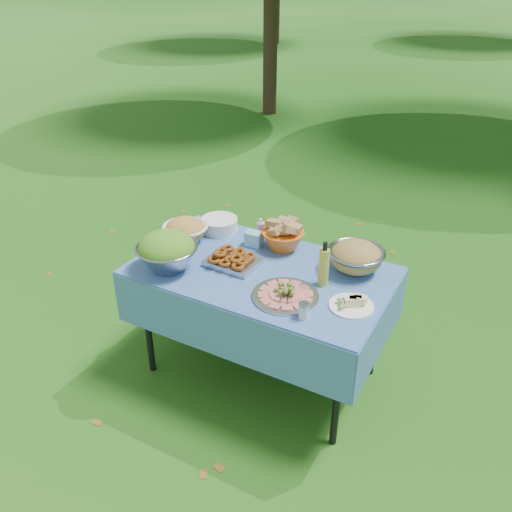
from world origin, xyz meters
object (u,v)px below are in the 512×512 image
at_px(plate_stack, 219,224).
at_px(bread_bowl, 283,235).
at_px(picnic_table, 261,323).
at_px(oil_bottle, 324,264).
at_px(pasta_bowl_steel, 356,256).
at_px(salad_bowl, 167,251).
at_px(charcuterie_platter, 286,290).

height_order(plate_stack, bread_bowl, bread_bowl).
bearing_deg(picnic_table, oil_bottle, 3.70).
bearing_deg(pasta_bowl_steel, picnic_table, -151.08).
bearing_deg(plate_stack, salad_bowl, -90.54).
xyz_separation_m(picnic_table, oil_bottle, (0.37, 0.02, 0.51)).
distance_m(picnic_table, oil_bottle, 0.63).
bearing_deg(charcuterie_platter, oil_bottle, 58.61).
xyz_separation_m(salad_bowl, oil_bottle, (0.84, 0.27, 0.02)).
height_order(picnic_table, plate_stack, plate_stack).
xyz_separation_m(pasta_bowl_steel, charcuterie_platter, (-0.23, -0.44, -0.05)).
relative_size(plate_stack, bread_bowl, 0.90).
relative_size(picnic_table, plate_stack, 6.21).
xyz_separation_m(picnic_table, plate_stack, (-0.47, 0.30, 0.42)).
relative_size(plate_stack, pasta_bowl_steel, 0.73).
height_order(picnic_table, oil_bottle, oil_bottle).
distance_m(plate_stack, charcuterie_platter, 0.86).
bearing_deg(salad_bowl, oil_bottle, 17.67).
bearing_deg(picnic_table, plate_stack, 147.34).
relative_size(salad_bowl, oil_bottle, 1.34).
xyz_separation_m(plate_stack, bread_bowl, (0.47, -0.01, 0.04)).
height_order(plate_stack, charcuterie_platter, plate_stack).
xyz_separation_m(bread_bowl, charcuterie_platter, (0.25, -0.47, -0.05)).
xyz_separation_m(picnic_table, bread_bowl, (-0.01, 0.29, 0.47)).
bearing_deg(bread_bowl, plate_stack, 178.36).
bearing_deg(oil_bottle, picnic_table, -176.30).
height_order(salad_bowl, oil_bottle, oil_bottle).
relative_size(plate_stack, charcuterie_platter, 0.66).
xyz_separation_m(charcuterie_platter, oil_bottle, (0.13, 0.21, 0.09)).
bearing_deg(charcuterie_platter, picnic_table, 142.88).
distance_m(salad_bowl, plate_stack, 0.55).
bearing_deg(bread_bowl, charcuterie_platter, -62.28).
distance_m(picnic_table, bread_bowl, 0.55).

